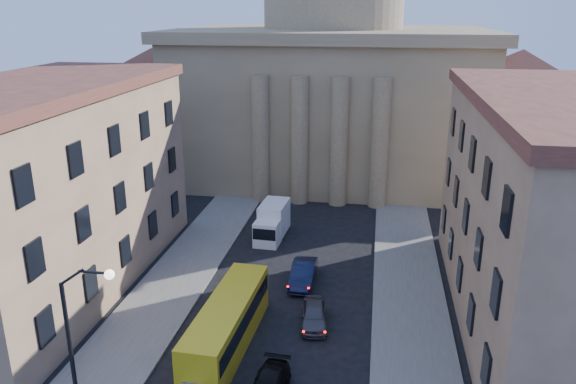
% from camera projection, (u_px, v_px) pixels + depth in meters
% --- Properties ---
extents(sidewalk_left, '(5.00, 60.00, 0.15)m').
position_uv_depth(sidewalk_left, '(146.00, 320.00, 36.33)').
color(sidewalk_left, '#5E5C56').
rests_on(sidewalk_left, ground).
extents(sidewalk_right, '(5.00, 60.00, 0.15)m').
position_uv_depth(sidewalk_right, '(413.00, 344.00, 33.75)').
color(sidewalk_right, '#5E5C56').
rests_on(sidewalk_right, ground).
extents(church, '(68.02, 28.76, 36.60)m').
position_uv_depth(church, '(331.00, 73.00, 66.43)').
color(church, olive).
rests_on(church, ground).
extents(building_left, '(11.60, 26.60, 14.70)m').
position_uv_depth(building_left, '(44.00, 187.00, 39.06)').
color(building_left, tan).
rests_on(building_left, ground).
extents(building_right, '(11.60, 26.60, 14.70)m').
position_uv_depth(building_right, '(562.00, 215.00, 33.89)').
color(building_right, tan).
rests_on(building_right, ground).
extents(street_lamp, '(2.62, 0.44, 8.83)m').
position_uv_depth(street_lamp, '(80.00, 338.00, 25.09)').
color(street_lamp, black).
rests_on(street_lamp, ground).
extents(car_right_far, '(2.12, 4.26, 1.40)m').
position_uv_depth(car_right_far, '(314.00, 315.00, 35.80)').
color(car_right_far, '#454549').
rests_on(car_right_far, ground).
extents(car_right_distant, '(1.69, 4.76, 1.56)m').
position_uv_depth(car_right_distant, '(303.00, 274.00, 41.10)').
color(car_right_distant, black).
rests_on(car_right_distant, ground).
extents(city_bus, '(2.92, 10.59, 2.96)m').
position_uv_depth(city_bus, '(227.00, 323.00, 33.22)').
color(city_bus, gold).
rests_on(city_bus, ground).
extents(box_truck, '(2.42, 5.50, 2.96)m').
position_uv_depth(box_truck, '(272.00, 222.00, 49.20)').
color(box_truck, white).
rests_on(box_truck, ground).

